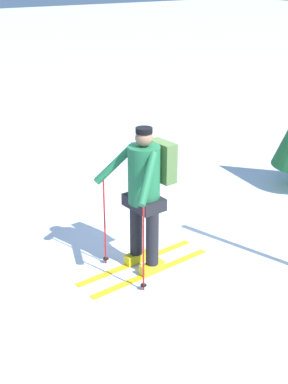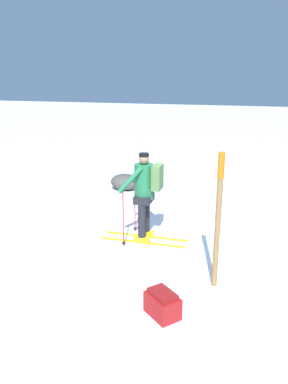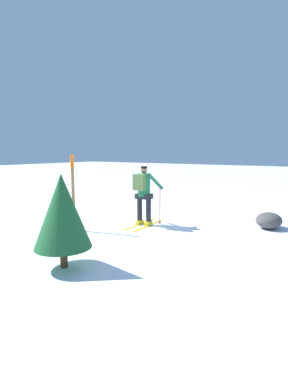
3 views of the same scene
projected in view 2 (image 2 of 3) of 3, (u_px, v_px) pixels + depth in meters
The scene contains 5 objects.
ground_plane at pixel (176, 241), 7.38m from camera, with size 80.00×80.00×0.00m, color white.
skier at pixel (145, 190), 7.15m from camera, with size 1.72×0.94×1.75m.
dropped_backpack at pixel (162, 304), 5.02m from camera, with size 0.56×0.54×0.36m.
trail_marker at pixel (218, 212), 5.46m from camera, with size 0.10×0.10×2.10m.
rock_boulder at pixel (125, 182), 10.77m from camera, with size 0.83×0.70×0.46m, color #474442.
Camera 2 is at (1.63, -6.61, 3.07)m, focal length 35.00 mm.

